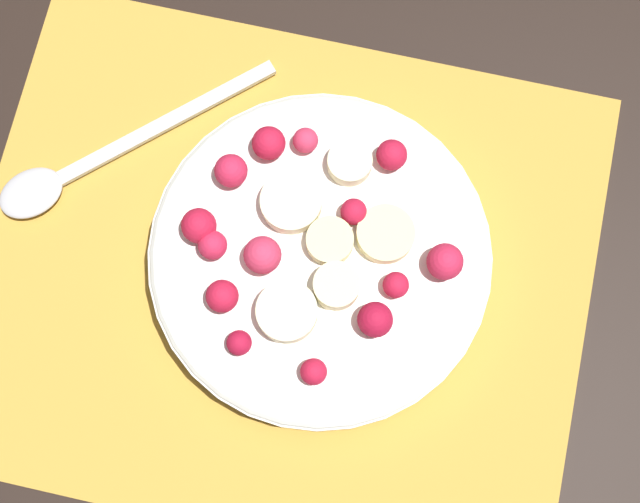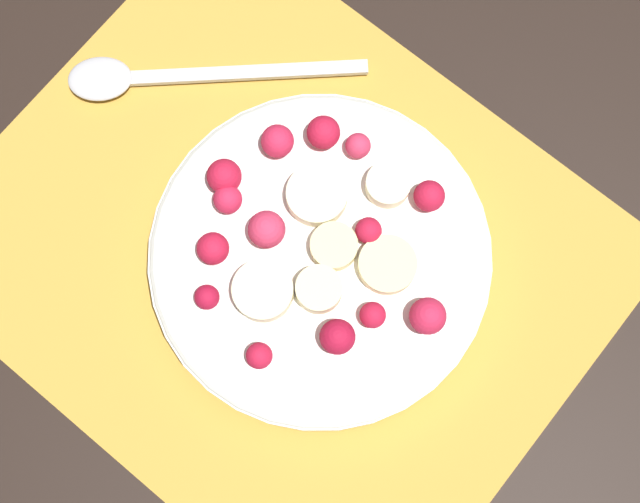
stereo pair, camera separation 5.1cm
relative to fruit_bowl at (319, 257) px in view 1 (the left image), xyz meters
The scene contains 4 objects.
ground_plane 0.03m from the fruit_bowl, 24.82° to the left, with size 3.00×3.00×0.00m, color black.
placemat 0.03m from the fruit_bowl, 24.82° to the left, with size 0.38×0.31×0.01m.
fruit_bowl is the anchor object (origin of this frame).
spoon 0.16m from the fruit_bowl, ahead, with size 0.16×0.14×0.01m.
Camera 1 is at (-0.05, 0.10, 0.54)m, focal length 50.00 mm.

